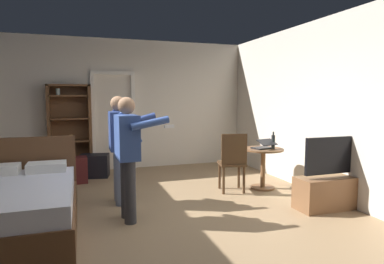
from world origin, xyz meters
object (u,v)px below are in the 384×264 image
Objects in this scene: side_table at (263,161)px; suitcase_dark at (94,166)px; suitcase_small at (69,171)px; bookshelf at (70,126)px; wooden_chair at (233,160)px; tv_flatscreen at (330,188)px; person_striped_shirt at (120,142)px; bottle_on_table at (273,142)px; bed at (16,206)px; laptop at (264,146)px; person_blue_shirt at (128,151)px.

suitcase_dark is at bearing 146.64° from side_table.
bookshelf is at bearing 85.46° from suitcase_small.
bookshelf is 1.85× the size of wooden_chair.
bookshelf is 3.91m from side_table.
tv_flatscreen is at bearing -50.22° from wooden_chair.
person_striped_shirt is at bearing -71.78° from bookshelf.
suitcase_small is (-3.34, 1.50, -0.59)m from bottle_on_table.
bookshelf reaches higher than wooden_chair.
bed is 4.13m from tv_flatscreen.
suitcase_dark is at bearing 139.11° from wooden_chair.
person_striped_shirt reaches higher than suitcase_dark.
laptop is at bearing 0.50° from wooden_chair.
suitcase_dark is at bearing 97.22° from person_blue_shirt.
laptop is (-0.40, 1.18, 0.46)m from tv_flatscreen.
bottle_on_table is at bearing -27.11° from suitcase_small.
tv_flatscreen is 1.47× the size of side_table.
tv_flatscreen is 3.12m from person_striped_shirt.
suitcase_dark is at bearing 145.84° from laptop.
bookshelf is 1.10m from suitcase_small.
bookshelf is 5.00m from tv_flatscreen.
side_table is (3.17, -2.23, -0.51)m from bookshelf.
wooden_chair is 2.84m from suitcase_dark.
suitcase_small is (-0.79, 2.20, -0.67)m from person_blue_shirt.
suitcase_small is at bearing 117.99° from person_striped_shirt.
bed is 3.07m from bookshelf.
tv_flatscreen reaches higher than wooden_chair.
bookshelf is at bearing 144.84° from side_table.
bookshelf is 3.90m from laptop.
person_blue_shirt is (-2.41, -0.77, 0.43)m from side_table.
bookshelf is 4.70× the size of laptop.
side_table is at bearing 64.72° from laptop.
bed is at bearing 177.34° from person_blue_shirt.
bookshelf is at bearing 135.76° from tv_flatscreen.
bed is 5.14× the size of laptop.
wooden_chair is 1.79× the size of suitcase_dark.
person_striped_shirt is at bearing -64.86° from suitcase_small.
tv_flatscreen is 2.89m from person_blue_shirt.
bottle_on_table is 0.30× the size of wooden_chair.
suitcase_dark is (-2.88, 1.88, -0.60)m from bottle_on_table.
suitcase_small is at bearing 143.48° from tv_flatscreen.
bookshelf reaches higher than bottle_on_table.
bottle_on_table is 0.19× the size of person_blue_shirt.
tv_flatscreen is (3.55, -3.46, -0.69)m from bookshelf.
person_blue_shirt reaches higher than wooden_chair.
wooden_chair is 0.62× the size of person_striped_shirt.
person_striped_shirt is (-1.83, 0.03, 0.37)m from wooden_chair.
tv_flatscreen is 1.55m from wooden_chair.
suitcase_small is at bearing 150.45° from wooden_chair.
wooden_chair is at bearing 129.78° from tv_flatscreen.
person_blue_shirt is at bearing -162.24° from side_table.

